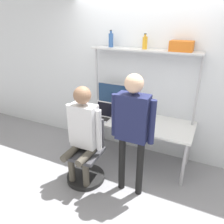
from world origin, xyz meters
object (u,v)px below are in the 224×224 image
object	(u,v)px
bottle_blue	(111,40)
storage_box	(182,46)
person_standing	(132,122)
person_seated	(83,129)
office_chair	(86,161)
laptop	(103,114)
cell_phone	(118,121)
monitor	(116,97)
bottle_amber	(145,43)

from	to	relation	value
bottle_blue	storage_box	distance (m)	1.08
person_standing	person_seated	bearing A→B (deg)	-173.85
person_standing	bottle_blue	world-z (taller)	bottle_blue
office_chair	storage_box	world-z (taller)	storage_box
person_standing	laptop	bearing A→B (deg)	140.24
office_chair	person_standing	world-z (taller)	person_standing
cell_phone	storage_box	world-z (taller)	storage_box
laptop	person_seated	distance (m)	0.67
monitor	bottle_blue	size ratio (longest dim) A/B	2.57
office_chair	person_standing	bearing A→B (deg)	2.25
cell_phone	monitor	bearing A→B (deg)	120.61
monitor	bottle_amber	size ratio (longest dim) A/B	3.00
bottle_blue	cell_phone	bearing A→B (deg)	-50.80
bottle_amber	storage_box	bearing A→B (deg)	0.00
monitor	person_seated	size ratio (longest dim) A/B	0.46
person_seated	person_standing	world-z (taller)	person_standing
person_standing	bottle_blue	distance (m)	1.48
monitor	bottle_blue	bearing A→B (deg)	167.35
storage_box	laptop	bearing A→B (deg)	-161.50
cell_phone	person_standing	xyz separation A→B (m)	(0.45, -0.58, 0.32)
laptop	cell_phone	world-z (taller)	laptop
person_seated	laptop	bearing A→B (deg)	93.34
cell_phone	laptop	bearing A→B (deg)	175.43
person_seated	storage_box	xyz separation A→B (m)	(1.01, 1.02, 1.02)
person_standing	cell_phone	bearing A→B (deg)	127.74
person_seated	bottle_blue	world-z (taller)	bottle_blue
laptop	bottle_blue	world-z (taller)	bottle_blue
office_chair	bottle_amber	world-z (taller)	bottle_amber
person_standing	storage_box	world-z (taller)	storage_box
bottle_amber	monitor	bearing A→B (deg)	-177.30
laptop	person_seated	bearing A→B (deg)	-86.66
office_chair	storage_box	distance (m)	2.11
office_chair	bottle_blue	bearing A→B (deg)	93.97
laptop	storage_box	size ratio (longest dim) A/B	0.97
laptop	bottle_blue	size ratio (longest dim) A/B	1.19
laptop	person_standing	distance (m)	0.97
office_chair	person_seated	world-z (taller)	person_seated
cell_phone	person_standing	distance (m)	0.80
bottle_amber	person_seated	bearing A→B (deg)	-115.32
bottle_amber	storage_box	xyz separation A→B (m)	(0.52, 0.00, -0.02)
monitor	bottle_blue	world-z (taller)	bottle_blue
monitor	cell_phone	world-z (taller)	monitor
monitor	laptop	xyz separation A→B (m)	(-0.07, -0.33, -0.19)
person_seated	office_chair	bearing A→B (deg)	91.95
person_standing	storage_box	distance (m)	1.29
monitor	storage_box	bearing A→B (deg)	1.26
person_standing	bottle_amber	distance (m)	1.28
cell_phone	person_seated	xyz separation A→B (m)	(-0.23, -0.65, 0.12)
person_standing	bottle_blue	size ratio (longest dim) A/B	6.51
person_seated	person_standing	distance (m)	0.71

